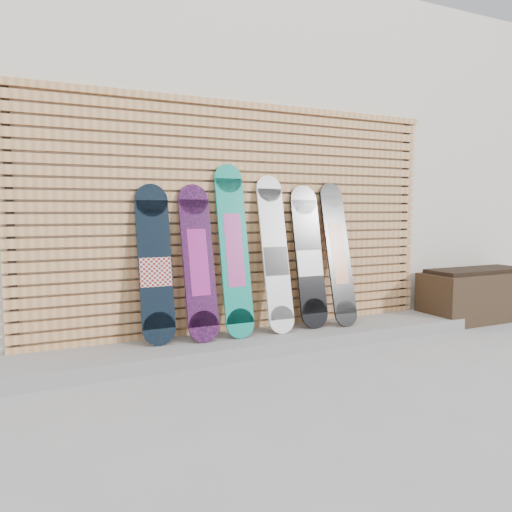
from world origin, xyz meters
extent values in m
plane|color=#949497|center=(0.00, 0.00, 0.00)|extent=(80.00, 80.00, 0.00)
cube|color=beige|center=(0.50, 3.50, 1.80)|extent=(12.00, 5.00, 3.60)
cube|color=gray|center=(-0.15, 0.68, 0.06)|extent=(4.60, 0.70, 0.12)
cube|color=tan|center=(-0.15, 0.97, 0.14)|extent=(4.20, 0.05, 0.08)
cube|color=tan|center=(-0.15, 0.97, 0.23)|extent=(4.20, 0.05, 0.08)
cube|color=tan|center=(-0.15, 0.97, 0.33)|extent=(4.20, 0.05, 0.07)
cube|color=tan|center=(-0.15, 0.97, 0.43)|extent=(4.20, 0.05, 0.07)
cube|color=tan|center=(-0.15, 0.97, 0.53)|extent=(4.20, 0.05, 0.07)
cube|color=tan|center=(-0.15, 0.97, 0.62)|extent=(4.20, 0.05, 0.07)
cube|color=tan|center=(-0.15, 0.97, 0.72)|extent=(4.20, 0.05, 0.07)
cube|color=tan|center=(-0.15, 0.97, 0.82)|extent=(4.20, 0.05, 0.07)
cube|color=tan|center=(-0.15, 0.97, 0.91)|extent=(4.20, 0.05, 0.07)
cube|color=tan|center=(-0.15, 0.97, 1.01)|extent=(4.20, 0.05, 0.08)
cube|color=tan|center=(-0.15, 0.97, 1.11)|extent=(4.20, 0.05, 0.08)
cube|color=tan|center=(-0.15, 0.97, 1.20)|extent=(4.20, 0.05, 0.08)
cube|color=tan|center=(-0.15, 0.97, 1.30)|extent=(4.20, 0.05, 0.08)
cube|color=tan|center=(-0.15, 0.97, 1.40)|extent=(4.20, 0.05, 0.08)
cube|color=tan|center=(-0.15, 0.97, 1.50)|extent=(4.20, 0.05, 0.08)
cube|color=tan|center=(-0.15, 0.97, 1.59)|extent=(4.20, 0.05, 0.08)
cube|color=tan|center=(-0.15, 0.97, 1.69)|extent=(4.20, 0.05, 0.08)
cube|color=tan|center=(-0.15, 0.97, 1.79)|extent=(4.20, 0.05, 0.08)
cube|color=tan|center=(-0.15, 0.97, 1.88)|extent=(4.20, 0.05, 0.08)
cube|color=tan|center=(-0.15, 0.97, 1.98)|extent=(4.20, 0.05, 0.08)
cube|color=tan|center=(-0.15, 0.97, 2.08)|extent=(4.20, 0.05, 0.08)
cube|color=tan|center=(-0.15, 0.97, 2.17)|extent=(4.20, 0.05, 0.08)
cube|color=black|center=(-2.17, 0.99, 1.12)|extent=(0.06, 0.04, 2.23)
cube|color=black|center=(1.87, 0.99, 1.12)|extent=(0.06, 0.04, 2.23)
cube|color=tan|center=(-0.15, 0.97, 2.26)|extent=(4.26, 0.07, 0.06)
cube|color=black|center=(2.65, 0.63, 0.28)|extent=(1.35, 0.56, 0.56)
cube|color=black|center=(2.65, 0.63, 0.58)|extent=(1.23, 0.45, 0.04)
cube|color=black|center=(-1.06, 0.81, 0.81)|extent=(0.29, 0.22, 1.10)
cylinder|color=black|center=(-1.06, 0.72, 0.26)|extent=(0.29, 0.07, 0.29)
cylinder|color=black|center=(-1.06, 0.91, 1.36)|extent=(0.29, 0.07, 0.29)
cube|color=silver|center=(-1.06, 0.80, 0.74)|extent=(0.28, 0.07, 0.25)
cube|color=black|center=(-0.68, 0.78, 0.81)|extent=(0.28, 0.28, 1.12)
cylinder|color=black|center=(-0.68, 0.65, 0.26)|extent=(0.28, 0.08, 0.28)
cylinder|color=black|center=(-0.68, 0.90, 1.37)|extent=(0.28, 0.08, 0.28)
cube|color=#9D1F7E|center=(-0.68, 0.78, 0.81)|extent=(0.18, 0.16, 0.59)
cube|color=#0E8873|center=(-0.34, 0.77, 0.91)|extent=(0.27, 0.29, 1.32)
cylinder|color=#0E8873|center=(-0.34, 0.64, 0.25)|extent=(0.27, 0.08, 0.27)
cylinder|color=#0E8873|center=(-0.34, 0.91, 1.57)|extent=(0.27, 0.08, 0.27)
cube|color=#BF4399|center=(-0.34, 0.77, 0.91)|extent=(0.17, 0.16, 0.67)
cube|color=white|center=(0.09, 0.77, 0.87)|extent=(0.26, 0.29, 1.24)
cylinder|color=white|center=(0.09, 0.64, 0.25)|extent=(0.26, 0.08, 0.26)
cylinder|color=white|center=(0.09, 0.91, 1.48)|extent=(0.26, 0.08, 0.26)
cube|color=black|center=(0.09, 0.75, 0.79)|extent=(0.25, 0.08, 0.27)
cube|color=black|center=(0.48, 0.79, 0.82)|extent=(0.30, 0.25, 1.12)
cylinder|color=black|center=(0.48, 0.68, 0.27)|extent=(0.30, 0.08, 0.30)
cylinder|color=black|center=(0.48, 0.90, 1.38)|extent=(0.30, 0.08, 0.30)
cube|color=white|center=(0.48, 0.78, 0.75)|extent=(0.28, 0.08, 0.26)
cube|color=black|center=(0.80, 0.76, 0.84)|extent=(0.26, 0.31, 1.18)
cylinder|color=black|center=(0.80, 0.61, 0.25)|extent=(0.26, 0.08, 0.26)
cylinder|color=black|center=(0.80, 0.90, 1.43)|extent=(0.26, 0.08, 0.26)
cube|color=maroon|center=(0.80, 0.76, 0.84)|extent=(0.16, 0.17, 0.61)
camera|label=1|loc=(-2.12, -3.42, 1.27)|focal=35.00mm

